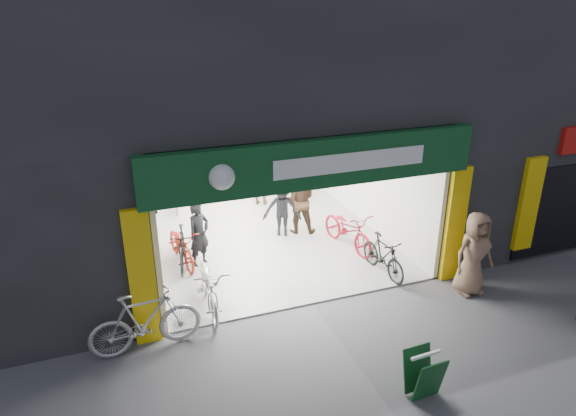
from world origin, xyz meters
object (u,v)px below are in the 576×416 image
pedestrian_near (474,254)px  sandwich_board (424,373)px  parked_bike (145,321)px  bike_right_front (383,256)px  bike_left_front (209,286)px

pedestrian_near → sandwich_board: pedestrian_near is taller
parked_bike → sandwich_board: size_ratio=2.56×
bike_right_front → pedestrian_near: size_ratio=0.86×
bike_right_front → pedestrian_near: (1.35, -1.29, 0.44)m
sandwich_board → parked_bike: bearing=143.5°
sandwich_board → pedestrian_near: bearing=37.9°
parked_bike → bike_left_front: bearing=-59.8°
bike_right_front → parked_bike: parked_bike is taller
bike_right_front → pedestrian_near: bearing=-48.5°
pedestrian_near → parked_bike: bearing=176.2°
bike_right_front → parked_bike: 5.33m
bike_left_front → pedestrian_near: (5.28, -1.29, 0.40)m
bike_left_front → pedestrian_near: 5.45m
bike_left_front → bike_right_front: bearing=3.3°
pedestrian_near → sandwich_board: 3.55m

